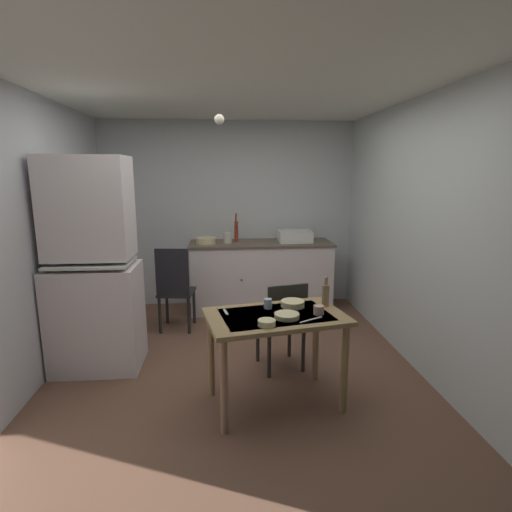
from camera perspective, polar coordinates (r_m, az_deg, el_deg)
The scene contains 23 objects.
ground_plane at distance 3.94m, azimuth -2.91°, elevation -16.33°, with size 5.29×5.29×0.00m, color brown.
wall_back at distance 5.70m, azimuth -3.84°, elevation 5.87°, with size 3.55×0.10×2.54m, color silver.
wall_left at distance 3.90m, azimuth -30.24°, elevation 1.56°, with size 0.10×4.39×2.54m, color silver.
wall_right at distance 3.99m, azimuth 23.31°, elevation 2.41°, with size 0.10×4.39×2.54m, color silver.
ceiling_slab at distance 3.55m, azimuth -3.38°, elevation 23.75°, with size 3.55×4.39×0.10m, color silver.
hutch_cabinet at distance 4.04m, azimuth -22.05°, elevation -2.22°, with size 0.80×0.58×2.00m.
counter_cabinet at distance 5.50m, azimuth 0.70°, elevation -2.82°, with size 1.90×0.64×0.93m.
sink_basin at distance 5.45m, azimuth 5.53°, elevation 2.84°, with size 0.44×0.34×0.15m.
hand_pump at distance 5.40m, azimuth -2.81°, elevation 3.77°, with size 0.05×0.27×0.39m.
mixing_bowl_counter at distance 5.32m, azimuth -7.14°, elevation 2.18°, with size 0.26×0.26×0.08m, color beige.
stoneware_crock at distance 5.35m, azimuth -4.06°, elevation 2.59°, with size 0.11×0.11×0.14m, color beige.
dining_table at distance 3.22m, azimuth 2.80°, elevation -10.23°, with size 1.18×0.85×0.76m.
chair_far_side at distance 3.83m, azimuth 3.80°, elevation -9.41°, with size 0.48×0.48×0.87m.
chair_by_counter at distance 4.82m, azimuth -11.40°, elevation -4.45°, with size 0.44×0.44×1.01m.
serving_bowl_wide at distance 3.36m, azimuth 5.22°, elevation -6.75°, with size 0.19×0.19×0.05m, color beige.
soup_bowl_small at distance 2.96m, azimuth 1.53°, elevation -9.44°, with size 0.13×0.13×0.04m, color beige.
sauce_dish at distance 3.11m, azimuth 4.39°, elevation -8.44°, with size 0.19×0.19×0.04m, color beige.
teacup_mint at distance 3.30m, azimuth 1.70°, elevation -6.77°, with size 0.07×0.07×0.08m, color #9EB2C6.
mug_tall at distance 3.21m, azimuth 8.87°, elevation -7.56°, with size 0.08×0.08×0.07m, color tan.
glass_bottle at distance 3.39m, azimuth 9.84°, elevation -5.42°, with size 0.06×0.06×0.25m.
table_knife at distance 3.09m, azimuth 7.81°, elevation -8.93°, with size 0.22×0.02×0.01m, color silver.
teaspoon_near_bowl at distance 3.24m, azimuth -4.32°, elevation -7.91°, with size 0.13×0.02×0.01m, color beige.
pendant_bulb at distance 3.32m, azimuth -5.23°, elevation 18.71°, with size 0.08×0.08×0.08m, color #F9EFCC.
Camera 1 is at (-0.11, -3.47, 1.85)m, focal length 28.22 mm.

